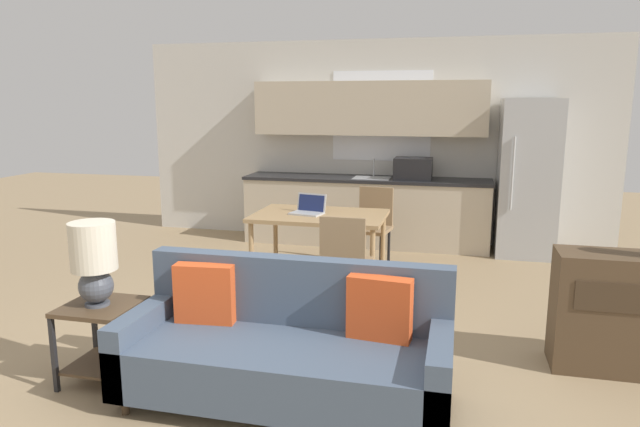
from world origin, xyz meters
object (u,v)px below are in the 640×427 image
side_table (102,329)px  laptop (309,209)px  couch (288,349)px  table_lamp (94,258)px  credenza (629,314)px  dining_chair_near_right (345,259)px  refrigerator (527,178)px  dining_table (320,220)px  dining_chair_far_right (373,223)px

side_table → laptop: 2.57m
couch → table_lamp: size_ratio=3.59×
laptop → credenza: bearing=-15.5°
dining_chair_near_right → credenza: bearing=165.4°
table_lamp → laptop: size_ratio=1.55×
side_table → table_lamp: 0.50m
side_table → dining_chair_near_right: 2.11m
side_table → laptop: size_ratio=1.50×
refrigerator → dining_table: 2.84m
table_lamp → dining_chair_far_right: bearing=66.5°
dining_table → dining_chair_far_right: 0.90m
dining_table → dining_chair_near_right: dining_chair_near_right is taller
dining_table → dining_chair_far_right: bearing=60.2°
couch → laptop: 2.43m
couch → table_lamp: table_lamp is taller
refrigerator → table_lamp: bearing=-126.9°
laptop → table_lamp: bearing=-97.2°
couch → credenza: (2.21, 0.95, 0.08)m
side_table → laptop: bearing=71.1°
dining_table → dining_chair_far_right: dining_chair_far_right is taller
side_table → credenza: size_ratio=0.54×
refrigerator → couch: size_ratio=0.94×
dining_chair_near_right → couch: bearing=88.5°
dining_table → laptop: size_ratio=3.67×
side_table → dining_chair_near_right: dining_chair_near_right is taller
table_lamp → dining_chair_near_right: size_ratio=0.62×
credenza → laptop: bearing=152.7°
side_table → dining_chair_far_right: 3.45m
table_lamp → credenza: size_ratio=0.56×
refrigerator → dining_chair_far_right: 2.07m
table_lamp → dining_chair_near_right: 2.15m
side_table → table_lamp: bearing=-125.5°
refrigerator → table_lamp: 5.23m
dining_table → side_table: (-0.94, -2.40, -0.32)m
credenza → dining_chair_far_right: size_ratio=1.10×
dining_table → dining_chair_near_right: (0.43, -0.80, -0.17)m
dining_chair_near_right → laptop: laptop is taller
laptop → dining_chair_far_right: bearing=66.0°
couch → side_table: size_ratio=3.73×
dining_chair_near_right → dining_chair_far_right: bearing=-89.6°
dining_table → couch: couch is taller
dining_chair_near_right → laptop: bearing=-54.8°
couch → dining_chair_far_right: (0.08, 3.11, 0.18)m
refrigerator → credenza: size_ratio=1.90×
dining_table → dining_chair_near_right: 0.92m
credenza → laptop: 3.05m
dining_table → laptop: (-0.12, -0.00, 0.12)m
side_table → refrigerator: bearing=53.1°
refrigerator → dining_table: refrigerator is taller
laptop → couch: bearing=-66.6°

